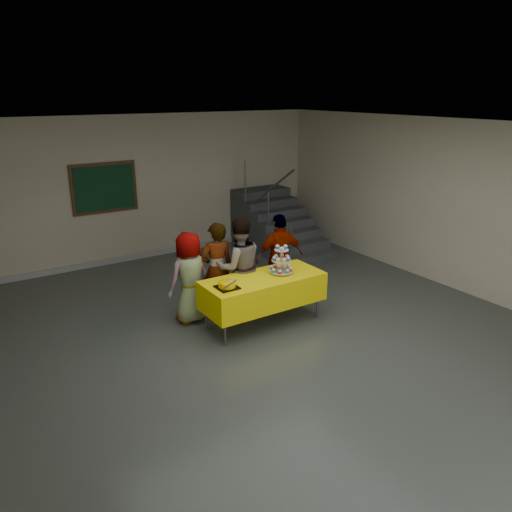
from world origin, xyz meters
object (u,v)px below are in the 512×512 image
Objects in this scene: bear_cake at (227,284)px; staircase at (274,226)px; schoolchild_a at (190,277)px; schoolchild_b at (217,269)px; schoolchild_c at (239,267)px; bake_table at (263,290)px; noticeboard at (104,188)px; cupcake_stand at (281,263)px; schoolchild_d at (280,257)px.

bear_cake is 0.15× the size of staircase.
schoolchild_b is at bearing 166.98° from schoolchild_a.
schoolchild_a is 0.91× the size of schoolchild_c.
staircase is at bearing 52.75° from bake_table.
staircase is at bearing -130.64° from schoolchild_b.
noticeboard is at bearing 166.72° from staircase.
schoolchild_b is (0.25, 0.77, -0.07)m from bear_cake.
schoolchild_b is (0.46, -0.02, 0.05)m from schoolchild_a.
schoolchild_d reaches higher than cupcake_stand.
staircase reaches higher than schoolchild_c.
schoolchild_c is at bearing 156.53° from schoolchild_a.
bear_cake is at bearing -83.90° from noticeboard.
staircase is 3.80m from noticeboard.
bear_cake is at bearing 79.89° from schoolchild_b.
schoolchild_a reaches higher than bake_table.
bear_cake is 4.52m from staircase.
schoolchild_c is 1.22× the size of noticeboard.
schoolchild_d is at bearing 40.06° from bake_table.
schoolchild_d is 1.16× the size of noticeboard.
schoolchild_d reaches higher than bear_cake.
bear_cake is (-0.67, -0.08, 0.27)m from bake_table.
staircase is (3.31, 2.48, -0.23)m from schoolchild_a.
staircase is (2.53, 2.66, -0.30)m from schoolchild_c.
noticeboard is at bearing -60.40° from schoolchild_c.
cupcake_stand is 1.24× the size of bear_cake.
schoolchild_b is 0.96× the size of schoolchild_c.
schoolchild_d is at bearing -173.78° from schoolchild_b.
schoolchild_c is 0.66× the size of staircase.
schoolchild_a is (-1.22, 0.71, -0.22)m from cupcake_stand.
schoolchild_c is at bearing 17.63° from schoolchild_d.
schoolchild_c is 0.89m from schoolchild_d.
schoolchild_d is 3.04m from staircase.
cupcake_stand is 0.31× the size of schoolchild_a.
cupcake_stand is at bearing 1.33° from bake_table.
staircase is (3.10, 3.27, -0.34)m from bear_cake.
bear_cake is 1.63m from schoolchild_d.
schoolchild_b reaches higher than schoolchild_a.
schoolchild_d is (0.88, 0.12, -0.04)m from schoolchild_c.
schoolchild_d is (1.20, -0.04, -0.01)m from schoolchild_b.
bake_table is at bearing -178.67° from cupcake_stand.
bear_cake is (-1.01, -0.09, -0.11)m from cupcake_stand.
staircase is at bearing -113.18° from schoolchild_d.
bear_cake is at bearing -175.01° from cupcake_stand.
schoolchild_b is 1.20m from schoolchild_d.
noticeboard reaches higher than staircase.
cupcake_stand is at bearing 65.65° from schoolchild_d.
schoolchild_c reaches higher than bake_table.
schoolchild_b is 0.64× the size of staircase.
schoolchild_a is 0.95× the size of schoolchild_d.
staircase is at bearing 46.55° from bear_cake.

